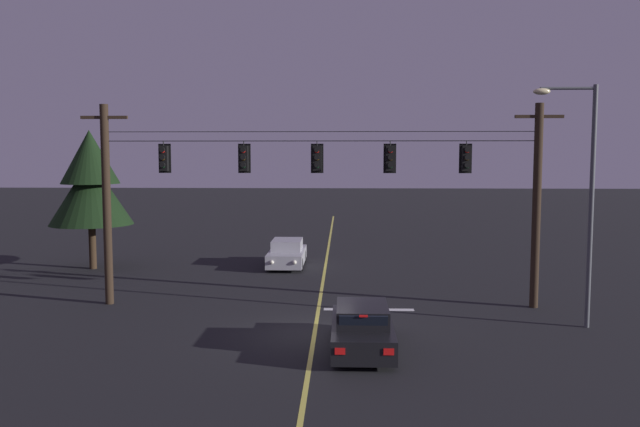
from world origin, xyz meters
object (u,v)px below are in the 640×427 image
(traffic_light_leftmost, at_px, (164,158))
(traffic_light_rightmost, at_px, (466,158))
(traffic_light_centre, at_px, (317,158))
(car_waiting_near_lane, at_px, (362,328))
(traffic_light_left_inner, at_px, (244,158))
(tree_verge_near, at_px, (90,182))
(street_lamp_corner, at_px, (583,184))
(car_oncoming_lead, at_px, (287,254))
(traffic_light_right_inner, at_px, (390,158))

(traffic_light_leftmost, height_order, traffic_light_rightmost, same)
(traffic_light_centre, bearing_deg, traffic_light_leftmost, 180.00)
(traffic_light_leftmost, xyz_separation_m, traffic_light_rightmost, (11.49, 0.00, 0.00))
(traffic_light_leftmost, xyz_separation_m, traffic_light_centre, (5.87, 0.00, 0.00))
(traffic_light_leftmost, xyz_separation_m, car_waiting_near_lane, (7.45, -5.60, -5.03))
(traffic_light_centre, bearing_deg, traffic_light_left_inner, 180.00)
(traffic_light_left_inner, xyz_separation_m, traffic_light_centre, (2.79, 0.00, 0.00))
(traffic_light_centre, bearing_deg, car_waiting_near_lane, -74.29)
(car_waiting_near_lane, height_order, tree_verge_near, tree_verge_near)
(traffic_light_leftmost, xyz_separation_m, traffic_light_left_inner, (3.08, 0.00, 0.00))
(traffic_light_leftmost, relative_size, street_lamp_corner, 0.15)
(traffic_light_leftmost, relative_size, traffic_light_left_inner, 1.00)
(traffic_light_leftmost, distance_m, tree_verge_near, 9.74)
(traffic_light_rightmost, distance_m, car_waiting_near_lane, 8.55)
(traffic_light_rightmost, height_order, car_oncoming_lead, traffic_light_rightmost)
(car_oncoming_lead, bearing_deg, traffic_light_centre, -77.59)
(traffic_light_left_inner, xyz_separation_m, traffic_light_rightmost, (8.41, 0.00, 0.00))
(street_lamp_corner, bearing_deg, traffic_light_leftmost, 169.28)
(traffic_light_left_inner, bearing_deg, car_waiting_near_lane, -52.06)
(traffic_light_rightmost, xyz_separation_m, street_lamp_corner, (3.33, -2.81, -0.82))
(tree_verge_near, bearing_deg, street_lamp_corner, -26.75)
(traffic_light_left_inner, relative_size, traffic_light_rightmost, 1.00)
(traffic_light_left_inner, xyz_separation_m, tree_verge_near, (-8.99, 7.64, -1.26))
(traffic_light_centre, xyz_separation_m, car_oncoming_lead, (-1.93, 8.77, -5.03))
(street_lamp_corner, bearing_deg, traffic_light_rightmost, 139.87)
(car_waiting_near_lane, relative_size, street_lamp_corner, 0.53)
(car_oncoming_lead, relative_size, tree_verge_near, 0.63)
(car_oncoming_lead, distance_m, street_lamp_corner, 16.43)
(traffic_light_centre, xyz_separation_m, traffic_light_rightmost, (5.62, 0.00, 0.00))
(traffic_light_centre, bearing_deg, traffic_light_rightmost, 0.00)
(traffic_light_centre, height_order, traffic_light_right_inner, same)
(tree_verge_near, bearing_deg, traffic_light_leftmost, -52.30)
(traffic_light_left_inner, height_order, car_waiting_near_lane, traffic_light_left_inner)
(car_oncoming_lead, bearing_deg, traffic_light_left_inner, -95.63)
(traffic_light_leftmost, bearing_deg, traffic_light_right_inner, 0.00)
(traffic_light_centre, distance_m, traffic_light_right_inner, 2.76)
(traffic_light_rightmost, bearing_deg, traffic_light_left_inner, 180.00)
(traffic_light_right_inner, relative_size, car_oncoming_lead, 0.28)
(car_oncoming_lead, bearing_deg, traffic_light_rightmost, -49.27)
(traffic_light_right_inner, relative_size, street_lamp_corner, 0.15)
(traffic_light_right_inner, height_order, tree_verge_near, tree_verge_near)
(traffic_light_rightmost, height_order, car_waiting_near_lane, traffic_light_rightmost)
(traffic_light_leftmost, xyz_separation_m, traffic_light_right_inner, (8.64, 0.00, 0.00))
(car_waiting_near_lane, distance_m, car_oncoming_lead, 14.79)
(traffic_light_leftmost, relative_size, car_waiting_near_lane, 0.28)
(street_lamp_corner, bearing_deg, traffic_light_left_inner, 166.56)
(traffic_light_rightmost, relative_size, car_waiting_near_lane, 0.28)
(car_waiting_near_lane, distance_m, tree_verge_near, 19.19)
(traffic_light_rightmost, bearing_deg, traffic_light_leftmost, 180.00)
(traffic_light_leftmost, bearing_deg, traffic_light_rightmost, 0.00)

